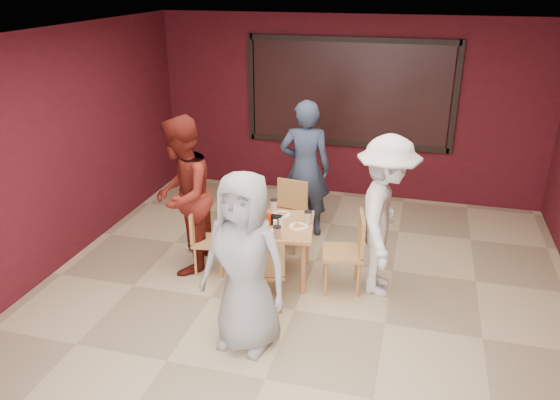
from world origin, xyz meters
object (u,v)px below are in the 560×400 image
(chair_left, at_px, (205,237))
(diner_back, at_px, (305,169))
(chair_back, at_px, (289,210))
(diner_left, at_px, (182,196))
(chair_front, at_px, (264,268))
(diner_front, at_px, (245,263))
(chair_right, at_px, (350,248))
(diner_right, at_px, (385,217))
(dining_table, at_px, (275,230))

(chair_left, xyz_separation_m, diner_back, (0.92, 1.33, 0.48))
(chair_back, distance_m, diner_left, 1.47)
(chair_front, xyz_separation_m, chair_back, (-0.11, 1.54, -0.00))
(chair_back, relative_size, chair_left, 1.09)
(diner_front, bearing_deg, chair_right, 66.33)
(diner_back, xyz_separation_m, diner_left, (-1.18, -1.31, 0.01))
(diner_front, relative_size, diner_back, 0.95)
(chair_left, relative_size, diner_right, 0.44)
(dining_table, xyz_separation_m, chair_back, (-0.05, 0.85, -0.11))
(chair_left, xyz_separation_m, diner_left, (-0.26, 0.02, 0.49))
(chair_back, height_order, diner_front, diner_front)
(dining_table, bearing_deg, diner_left, -176.75)
(diner_right, bearing_deg, chair_back, 56.65)
(diner_right, bearing_deg, chair_front, 121.19)
(chair_front, bearing_deg, diner_left, 151.74)
(chair_front, relative_size, chair_left, 1.10)
(diner_back, bearing_deg, diner_front, 80.13)
(diner_back, bearing_deg, chair_back, 63.85)
(diner_left, height_order, diner_right, diner_left)
(chair_front, height_order, chair_back, chair_front)
(diner_front, relative_size, diner_right, 0.98)
(chair_front, xyz_separation_m, diner_back, (0.01, 1.94, 0.44))
(chair_left, bearing_deg, chair_back, 49.19)
(diner_back, relative_size, diner_left, 0.99)
(chair_front, distance_m, chair_back, 1.55)
(chair_front, height_order, chair_left, chair_front)
(diner_front, bearing_deg, chair_back, 102.22)
(chair_front, distance_m, diner_right, 1.43)
(diner_right, bearing_deg, diner_left, 91.67)
(chair_right, bearing_deg, dining_table, 176.86)
(chair_back, bearing_deg, chair_right, -44.35)
(diner_back, bearing_deg, diner_left, 38.28)
(chair_front, relative_size, chair_back, 1.00)
(chair_back, height_order, diner_left, diner_left)
(diner_left, distance_m, diner_right, 2.34)
(diner_front, height_order, diner_back, diner_back)
(chair_back, height_order, diner_back, diner_back)
(chair_left, distance_m, diner_front, 1.58)
(chair_front, bearing_deg, diner_front, -89.81)
(chair_right, distance_m, diner_right, 0.53)
(dining_table, bearing_deg, diner_front, -87.19)
(dining_table, distance_m, chair_back, 0.86)
(chair_left, relative_size, diner_front, 0.45)
(dining_table, bearing_deg, chair_right, -3.14)
(dining_table, relative_size, chair_back, 1.14)
(dining_table, distance_m, chair_front, 0.70)
(chair_back, bearing_deg, diner_front, -87.01)
(chair_back, height_order, chair_right, chair_right)
(chair_front, bearing_deg, diner_back, 89.81)
(dining_table, relative_size, diner_front, 0.56)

